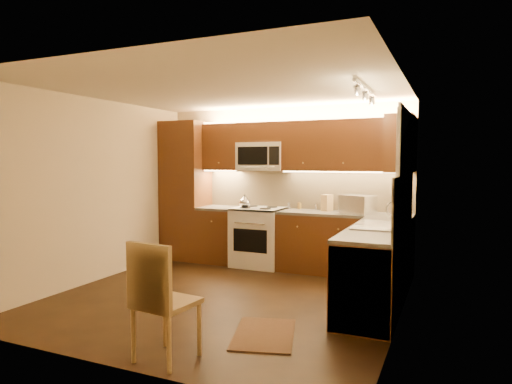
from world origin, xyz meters
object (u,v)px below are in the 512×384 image
at_px(kettle, 245,201).
at_px(dining_chair, 166,300).
at_px(microwave, 262,156).
at_px(toaster_oven, 358,204).
at_px(sink, 379,219).
at_px(knife_block, 327,203).
at_px(stove, 259,237).
at_px(soap_bottle, 396,211).

relative_size(kettle, dining_chair, 0.21).
height_order(microwave, toaster_oven, microwave).
xyz_separation_m(sink, kettle, (-2.19, 1.03, 0.05)).
bearing_deg(microwave, knife_block, 2.07).
bearing_deg(dining_chair, microwave, 106.67).
bearing_deg(sink, kettle, 154.88).
distance_m(sink, kettle, 2.42).
relative_size(stove, microwave, 1.21).
height_order(microwave, sink, microwave).
distance_m(microwave, knife_block, 1.26).
height_order(microwave, knife_block, microwave).
xyz_separation_m(sink, soap_bottle, (0.12, 0.73, 0.02)).
bearing_deg(microwave, dining_chair, -79.84).
relative_size(stove, knife_block, 3.77).
bearing_deg(toaster_oven, knife_block, -175.61).
xyz_separation_m(knife_block, soap_bottle, (1.07, -0.57, -0.02)).
bearing_deg(dining_chair, stove, 107.06).
height_order(sink, knife_block, knife_block).
height_order(toaster_oven, knife_block, toaster_oven).
height_order(stove, toaster_oven, toaster_oven).
bearing_deg(sink, soap_bottle, 80.80).
xyz_separation_m(sink, toaster_oven, (-0.46, 1.13, 0.06)).
bearing_deg(knife_block, dining_chair, -78.74).
distance_m(microwave, soap_bottle, 2.30).
xyz_separation_m(stove, soap_bottle, (2.12, -0.40, 0.54)).
relative_size(knife_block, dining_chair, 0.24).
xyz_separation_m(toaster_oven, dining_chair, (-0.91, -3.38, -0.53)).
distance_m(microwave, toaster_oven, 1.69).
distance_m(sink, dining_chair, 2.68).
height_order(kettle, soap_bottle, kettle).
height_order(kettle, toaster_oven, toaster_oven).
bearing_deg(kettle, soap_bottle, -21.21).
height_order(sink, soap_bottle, soap_bottle).
bearing_deg(stove, kettle, -153.55).
bearing_deg(dining_chair, sink, 65.15).
relative_size(stove, dining_chair, 0.91).
relative_size(stove, sink, 1.07).
relative_size(kettle, soap_bottle, 1.05).
xyz_separation_m(microwave, soap_bottle, (2.12, -0.53, -0.72)).
relative_size(sink, soap_bottle, 4.34).
height_order(stove, dining_chair, dining_chair).
xyz_separation_m(stove, microwave, (0.00, 0.14, 1.26)).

